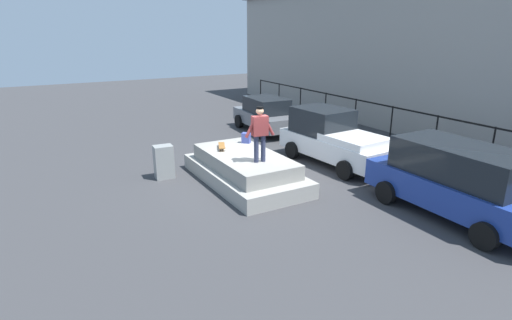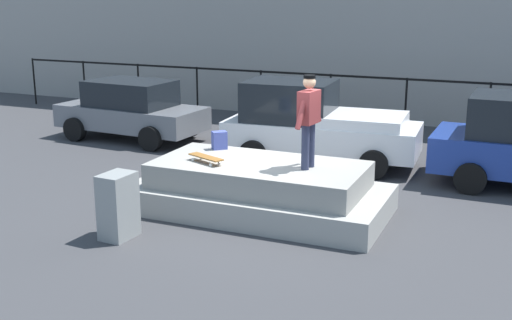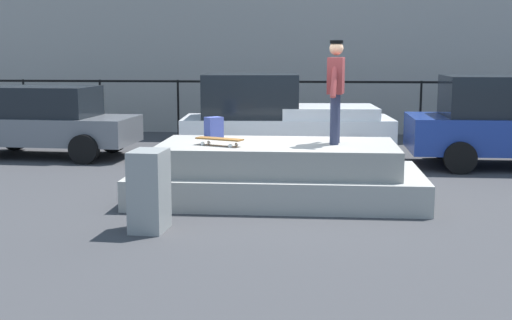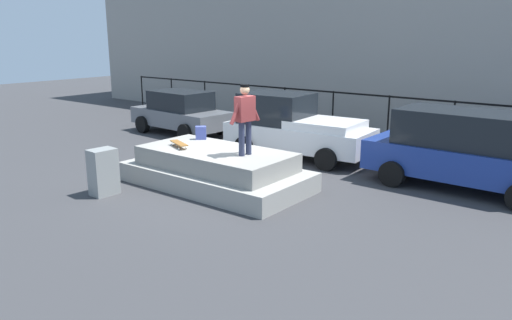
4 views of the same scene
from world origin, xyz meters
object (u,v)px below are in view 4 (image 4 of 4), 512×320
at_px(skateboard, 179,143).
at_px(utility_box, 103,172).
at_px(car_white_pickup_mid, 294,127).
at_px(car_blue_hatchback_far, 468,149).
at_px(car_grey_sedan_near, 181,112).
at_px(skateboarder, 245,115).
at_px(backpack, 201,133).

relative_size(skateboard, utility_box, 0.73).
xyz_separation_m(car_white_pickup_mid, car_blue_hatchback_far, (5.10, -0.12, 0.06)).
distance_m(car_grey_sedan_near, car_blue_hatchback_far, 10.46).
height_order(skateboarder, car_grey_sedan_near, skateboarder).
relative_size(car_grey_sedan_near, car_white_pickup_mid, 0.91).
xyz_separation_m(car_white_pickup_mid, utility_box, (-1.44, -5.83, -0.39)).
height_order(skateboard, backpack, backpack).
bearing_deg(utility_box, car_blue_hatchback_far, 45.17).
bearing_deg(skateboard, car_blue_hatchback_far, 34.15).
distance_m(backpack, car_blue_hatchback_far, 6.73).
bearing_deg(skateboard, skateboarder, 12.00).
relative_size(skateboarder, utility_box, 1.50).
xyz_separation_m(skateboarder, backpack, (-2.06, 0.65, -0.78)).
xyz_separation_m(skateboarder, car_blue_hatchback_far, (4.01, 3.57, -0.88)).
bearing_deg(car_white_pickup_mid, skateboarder, -73.57).
height_order(skateboarder, backpack, skateboarder).
relative_size(skateboarder, car_grey_sedan_near, 0.40).
relative_size(skateboard, backpack, 2.26).
bearing_deg(car_grey_sedan_near, car_white_pickup_mid, -4.36).
xyz_separation_m(skateboarder, car_grey_sedan_near, (-6.43, 4.09, -1.05)).
distance_m(skateboarder, car_white_pickup_mid, 3.95).
bearing_deg(skateboarder, backpack, 162.41).
distance_m(backpack, car_white_pickup_mid, 3.19).
bearing_deg(skateboard, utility_box, -112.05).
height_order(backpack, car_blue_hatchback_far, car_blue_hatchback_far).
distance_m(skateboard, car_white_pickup_mid, 4.14).
bearing_deg(backpack, utility_box, 38.70).
distance_m(skateboarder, skateboard, 2.04).
distance_m(skateboarder, backpack, 2.30).
xyz_separation_m(skateboard, car_white_pickup_mid, (0.73, 4.07, -0.09)).
bearing_deg(skateboard, backpack, 103.07).
xyz_separation_m(backpack, utility_box, (-0.47, -2.80, -0.55)).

